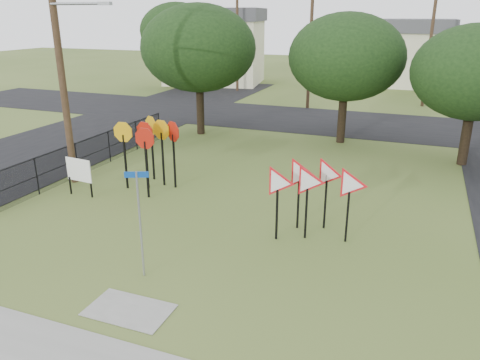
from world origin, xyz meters
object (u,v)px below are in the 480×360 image
street_name_sign (140,218)px  stop_sign_cluster (150,139)px  info_board (79,171)px  yield_sign_cluster (312,182)px

street_name_sign → stop_sign_cluster: 6.88m
street_name_sign → info_board: size_ratio=1.98×
street_name_sign → info_board: street_name_sign is taller
stop_sign_cluster → yield_sign_cluster: bearing=-15.9°
yield_sign_cluster → street_name_sign: bearing=-131.6°
stop_sign_cluster → yield_sign_cluster: 7.21m
street_name_sign → info_board: 6.92m
stop_sign_cluster → info_board: stop_sign_cluster is taller
street_name_sign → info_board: (-5.46, 4.19, -0.70)m
stop_sign_cluster → info_board: size_ratio=1.84×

